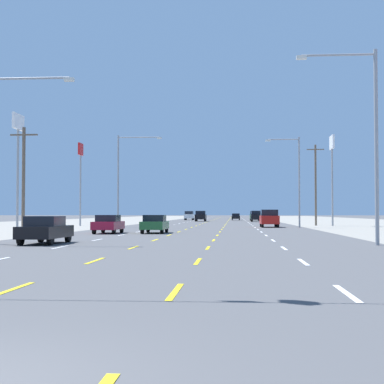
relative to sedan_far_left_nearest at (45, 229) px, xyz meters
name	(u,v)px	position (x,y,z in m)	size (l,w,h in m)	color
ground_plane	(210,226)	(6.98, 40.94, -0.76)	(572.00, 572.00, 0.00)	#4C4C4F
lot_apron_left	(12,226)	(-17.77, 40.94, -0.75)	(28.00, 440.00, 0.01)	gray
lane_markings	(218,221)	(6.98, 79.44, -0.75)	(10.64, 227.60, 0.01)	white
signal_span_wire	(98,38)	(6.83, -17.10, 4.90)	(27.69, 0.52, 9.93)	brown
sedan_far_left_nearest	(45,229)	(0.00, 0.00, 0.00)	(1.80, 4.50, 1.46)	black
sedan_far_left_near	(108,224)	(-0.02, 15.50, 0.00)	(1.80, 4.50, 1.46)	maroon
sedan_inner_left_mid	(155,224)	(3.59, 16.24, 0.00)	(1.80, 4.50, 1.46)	#235B2D
suv_far_right_midfar	(269,218)	(13.87, 36.01, 0.27)	(1.98, 4.90, 1.98)	red
suv_far_right_far	(256,216)	(13.94, 76.32, 0.27)	(1.98, 4.90, 1.98)	black
suv_inner_left_farther	(201,216)	(3.60, 80.17, 0.27)	(1.98, 4.90, 1.98)	black
suv_far_right_farthest	(255,216)	(14.11, 89.62, 0.27)	(1.98, 4.90, 1.98)	#235B2D
sedan_inner_right_distant_a	(236,217)	(10.26, 96.87, 0.00)	(1.80, 4.50, 1.46)	black
suv_far_left_distant_b	(189,215)	(-0.11, 99.66, 0.27)	(1.98, 4.90, 1.98)	white
pole_sign_left_row_1	(18,142)	(-9.48, 20.91, 7.23)	(0.24, 2.43, 10.54)	gray
pole_sign_left_row_2	(81,166)	(-9.19, 41.23, 6.72)	(0.24, 1.74, 10.31)	gray
pole_sign_right_row_2	(332,156)	(21.93, 42.22, 7.79)	(0.24, 2.52, 11.11)	gray
streetlight_right_row_0	(368,132)	(16.73, -0.20, 4.99)	(4.07, 0.26, 9.95)	gray
streetlight_left_row_1	(123,173)	(-2.64, 34.97, 5.35)	(5.05, 0.26, 10.42)	gray
streetlight_right_row_1	(296,176)	(16.77, 34.97, 5.00)	(3.78, 0.26, 10.04)	gray
utility_pole_left_row_0	(23,178)	(-6.55, 14.43, 3.62)	(2.20, 0.26, 8.36)	brown
utility_pole_right_row_1	(316,183)	(20.32, 45.16, 4.61)	(2.20, 0.26, 10.33)	brown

